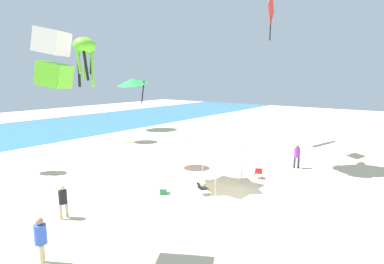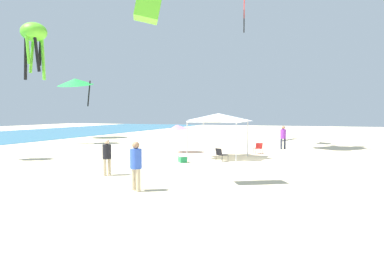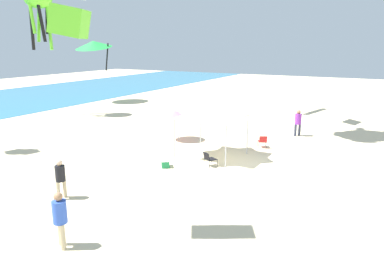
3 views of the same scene
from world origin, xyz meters
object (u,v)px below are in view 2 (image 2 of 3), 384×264
object	(u,v)px
person_watching_sky	(107,154)
folding_chair_facing_ocean	(221,154)
kite_octopus_lime	(34,35)
person_by_tent	(136,162)
canopy_tent	(219,118)
person_kite_handler	(283,135)
folding_chair_near_cooler	(258,147)
cooler_box	(183,159)
beach_umbrella	(177,128)
kite_delta_green	(75,82)
kite_diamond_red	(244,4)

from	to	relation	value
person_watching_sky	folding_chair_facing_ocean	bearing A→B (deg)	160.86
folding_chair_facing_ocean	kite_octopus_lime	xyz separation A→B (m)	(6.00, 19.65, 9.64)
person_by_tent	folding_chair_facing_ocean	bearing A→B (deg)	117.21
canopy_tent	folding_chair_facing_ocean	xyz separation A→B (m)	(-1.66, -0.63, -2.17)
folding_chair_facing_ocean	kite_octopus_lime	distance (m)	22.70
person_kite_handler	folding_chair_near_cooler	bearing A→B (deg)	28.28
person_by_tent	person_watching_sky	world-z (taller)	person_by_tent
cooler_box	person_by_tent	world-z (taller)	person_by_tent
folding_chair_facing_ocean	person_watching_sky	bearing A→B (deg)	89.33
beach_umbrella	person_watching_sky	bearing A→B (deg)	-175.66
person_by_tent	person_watching_sky	xyz separation A→B (m)	(2.74, 3.05, -0.10)
person_watching_sky	kite_delta_green	world-z (taller)	kite_delta_green
kite_octopus_lime	kite_delta_green	bearing A→B (deg)	-167.08
folding_chair_facing_ocean	person_by_tent	size ratio (longest dim) A/B	0.43
beach_umbrella	person_by_tent	size ratio (longest dim) A/B	1.15
cooler_box	person_kite_handler	world-z (taller)	person_kite_handler
folding_chair_near_cooler	person_kite_handler	bearing A→B (deg)	-133.49
kite_delta_green	person_by_tent	bearing A→B (deg)	121.12
kite_octopus_lime	person_watching_sky	bearing A→B (deg)	51.84
beach_umbrella	cooler_box	xyz separation A→B (m)	(-5.18, -2.49, -1.65)
person_watching_sky	kite_delta_green	xyz separation A→B (m)	(21.23, 17.76, 5.46)
cooler_box	canopy_tent	bearing A→B (deg)	-26.37
beach_umbrella	kite_octopus_lime	size ratio (longest dim) A/B	0.42
beach_umbrella	folding_chair_facing_ocean	world-z (taller)	beach_umbrella
person_kite_handler	kite_octopus_lime	xyz separation A→B (m)	(-3.18, 22.31, 9.00)
cooler_box	person_watching_sky	size ratio (longest dim) A/B	0.43
person_kite_handler	kite_diamond_red	world-z (taller)	kite_diamond_red
cooler_box	person_kite_handler	xyz separation A→B (m)	(10.38, -4.71, 0.92)
folding_chair_near_cooler	folding_chair_facing_ocean	bearing A→B (deg)	46.87
person_kite_handler	person_watching_sky	xyz separation A→B (m)	(-16.00, 6.38, -0.10)
person_kite_handler	person_by_tent	world-z (taller)	person_by_tent
person_watching_sky	kite_octopus_lime	size ratio (longest dim) A/B	0.33
canopy_tent	person_by_tent	xyz separation A→B (m)	(-11.22, 0.04, -1.52)
folding_chair_facing_ocean	beach_umbrella	bearing A→B (deg)	-13.24
cooler_box	kite_delta_green	size ratio (longest dim) A/B	0.16
person_by_tent	person_kite_handler	bearing A→B (deg)	111.15
cooler_box	person_by_tent	bearing A→B (deg)	-170.64
cooler_box	kite_octopus_lime	size ratio (longest dim) A/B	0.14
canopy_tent	person_by_tent	size ratio (longest dim) A/B	1.73
canopy_tent	person_watching_sky	size ratio (longest dim) A/B	1.90
cooler_box	kite_delta_green	xyz separation A→B (m)	(15.61, 19.43, 6.28)
beach_umbrella	person_by_tent	xyz separation A→B (m)	(-13.54, -3.87, -0.73)
canopy_tent	kite_octopus_lime	bearing A→B (deg)	77.16
cooler_box	person_by_tent	distance (m)	8.52
kite_diamond_red	person_kite_handler	bearing A→B (deg)	-141.38
cooler_box	kite_diamond_red	world-z (taller)	kite_diamond_red
canopy_tent	person_kite_handler	bearing A→B (deg)	-23.61
cooler_box	kite_delta_green	world-z (taller)	kite_delta_green
folding_chair_near_cooler	kite_delta_green	xyz separation A→B (m)	(9.46, 22.90, 6.01)
canopy_tent	person_by_tent	bearing A→B (deg)	179.79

